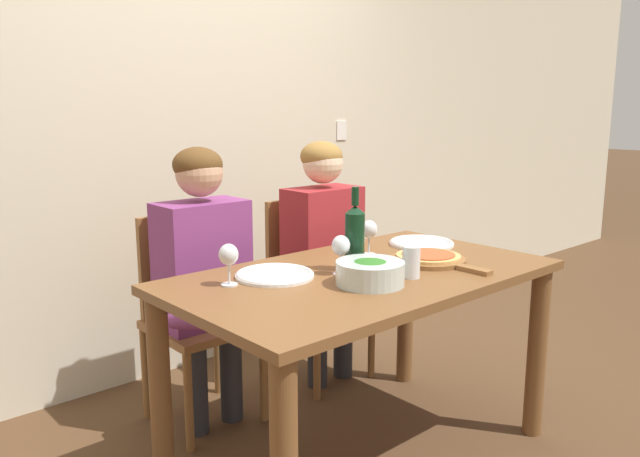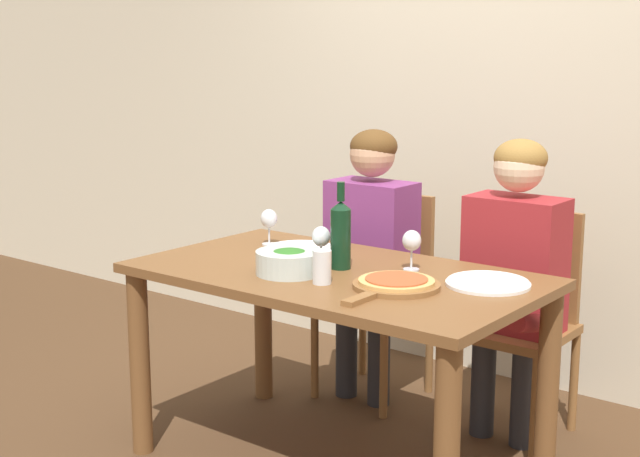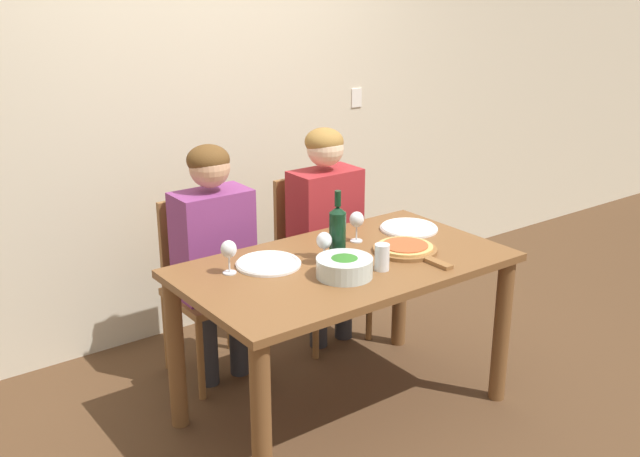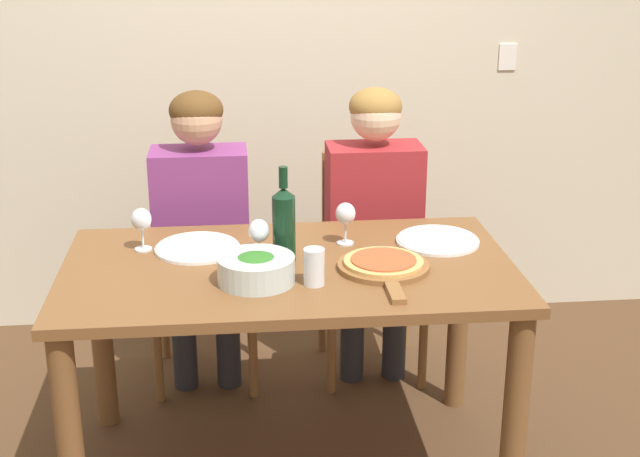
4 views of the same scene
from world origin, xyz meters
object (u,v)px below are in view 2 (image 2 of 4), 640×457
water_tumbler (322,267)px  person_woman (369,239)px  chair_left (382,287)px  wine_glass_right (412,243)px  wine_glass_centre (321,238)px  broccoli_bowl (289,262)px  person_man (513,262)px  dinner_plate_right (488,283)px  dinner_plate_left (301,250)px  wine_glass_left (269,220)px  wine_bottle (341,233)px  chair_right (523,314)px  pizza_on_board (395,284)px

water_tumbler → person_woman: bearing=114.4°
water_tumbler → chair_left: bearing=111.8°
wine_glass_right → wine_glass_centre: same height
wine_glass_right → broccoli_bowl: bearing=-135.7°
wine_glass_right → water_tumbler: wine_glass_right is taller
person_man → dinner_plate_right: (0.15, -0.50, 0.04)m
chair_left → person_man: bearing=-9.0°
dinner_plate_right → water_tumbler: bearing=-144.8°
person_woman → person_man: 0.70m
person_woman → dinner_plate_left: 0.49m
wine_glass_left → wine_glass_centre: 0.43m
wine_bottle → dinner_plate_right: size_ratio=1.11×
broccoli_bowl → chair_right: bearing=60.9°
chair_right → wine_bottle: size_ratio=2.84×
pizza_on_board → wine_glass_right: size_ratio=2.92×
person_man → wine_glass_right: (-0.18, -0.48, 0.13)m
wine_bottle → wine_glass_left: (-0.48, 0.15, -0.03)m
wine_bottle → wine_glass_right: size_ratio=2.15×
dinner_plate_right → pizza_on_board: (-0.23, -0.23, 0.01)m
water_tumbler → dinner_plate_right: bearing=35.2°
chair_left → wine_glass_left: (-0.18, -0.58, 0.38)m
chair_right → wine_bottle: (-0.40, -0.72, 0.41)m
dinner_plate_left → wine_glass_centre: (0.21, -0.14, 0.10)m
broccoli_bowl → pizza_on_board: size_ratio=0.56×
water_tumbler → wine_glass_right: bearing=67.9°
chair_right → chair_left: bearing=180.0°
person_woman → wine_glass_left: (-0.18, -0.47, 0.13)m
broccoli_bowl → dinner_plate_right: 0.71m
chair_left → pizza_on_board: size_ratio=2.09×
broccoli_bowl → dinner_plate_left: broccoli_bowl is taller
wine_glass_right → person_man: bearing=69.3°
wine_glass_centre → wine_glass_right: bearing=25.8°
chair_left → dinner_plate_right: (0.84, -0.61, 0.28)m
dinner_plate_left → wine_glass_right: (0.52, 0.01, 0.10)m
dinner_plate_right → wine_glass_centre: wine_glass_centre is taller
wine_bottle → water_tumbler: 0.24m
broccoli_bowl → pizza_on_board: bearing=8.4°
person_man → wine_bottle: bearing=-123.3°
chair_left → wine_glass_centre: bearing=-73.9°
chair_right → dinner_plate_right: 0.69m
person_woman → person_man: size_ratio=1.00×
pizza_on_board → water_tumbler: bearing=-157.3°
wine_glass_centre → wine_bottle: bearing=7.3°
chair_left → wine_glass_right: 0.87m
broccoli_bowl → pizza_on_board: broccoli_bowl is taller
dinner_plate_left → water_tumbler: water_tumbler is taller
person_man → water_tumbler: bearing=-111.3°
wine_bottle → wine_glass_right: bearing=31.6°
dinner_plate_left → dinner_plate_right: same height
person_man → wine_glass_centre: size_ratio=8.16×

